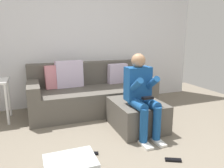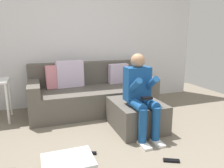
{
  "view_description": "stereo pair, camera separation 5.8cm",
  "coord_description": "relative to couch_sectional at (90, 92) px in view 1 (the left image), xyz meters",
  "views": [
    {
      "loc": [
        -0.85,
        -1.61,
        1.28
      ],
      "look_at": [
        0.27,
        1.38,
        0.55
      ],
      "focal_mm": 34.06,
      "sensor_mm": 36.0,
      "label": 1
    },
    {
      "loc": [
        -0.8,
        -1.63,
        1.28
      ],
      "look_at": [
        0.27,
        1.38,
        0.55
      ],
      "focal_mm": 34.06,
      "sensor_mm": 36.0,
      "label": 2
    }
  ],
  "objects": [
    {
      "name": "person_seated",
      "position": [
        0.36,
        -1.22,
        0.28
      ],
      "size": [
        0.33,
        0.62,
        1.06
      ],
      "color": "#194C8C",
      "rests_on": "ground_plane"
    },
    {
      "name": "storage_bin",
      "position": [
        -0.65,
        -1.67,
        -0.25
      ],
      "size": [
        0.5,
        0.39,
        0.11
      ],
      "primitive_type": "cube",
      "rotation": [
        0.0,
        0.0,
        0.01
      ],
      "color": "silver",
      "rests_on": "ground_plane"
    },
    {
      "name": "remote_near_ottoman",
      "position": [
        0.38,
        -1.9,
        -0.3
      ],
      "size": [
        0.17,
        0.12,
        0.02
      ],
      "primitive_type": "cube",
      "rotation": [
        0.0,
        0.0,
        -0.46
      ],
      "color": "black",
      "rests_on": "ground_plane"
    },
    {
      "name": "ottoman",
      "position": [
        0.41,
        -1.02,
        -0.11
      ],
      "size": [
        0.65,
        0.77,
        0.39
      ],
      "primitive_type": "cube",
      "color": "#59544C",
      "rests_on": "ground_plane"
    },
    {
      "name": "remote_by_storage_bin",
      "position": [
        -0.4,
        -1.47,
        -0.3
      ],
      "size": [
        0.19,
        0.1,
        0.02
      ],
      "primitive_type": "cube",
      "rotation": [
        0.0,
        0.0,
        -0.33
      ],
      "color": "black",
      "rests_on": "ground_plane"
    },
    {
      "name": "couch_sectional",
      "position": [
        0.0,
        0.0,
        0.0
      ],
      "size": [
        2.09,
        0.99,
        0.87
      ],
      "color": "#59544C",
      "rests_on": "ground_plane"
    },
    {
      "name": "wall_back",
      "position": [
        -0.07,
        0.47,
        1.08
      ],
      "size": [
        4.8,
        0.1,
        2.78
      ],
      "primitive_type": "cube",
      "color": "silver",
      "rests_on": "ground_plane"
    }
  ]
}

